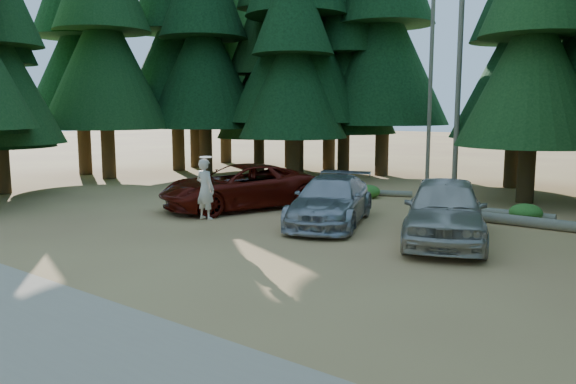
% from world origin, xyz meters
% --- Properties ---
extents(ground, '(160.00, 160.00, 0.00)m').
position_xyz_m(ground, '(0.00, 0.00, 0.00)').
color(ground, '#A56F46').
rests_on(ground, ground).
extents(forest_belt_north, '(36.00, 7.00, 22.00)m').
position_xyz_m(forest_belt_north, '(0.00, 15.00, 0.00)').
color(forest_belt_north, black).
rests_on(forest_belt_north, ground).
extents(forest_belt_west, '(6.00, 22.00, 22.00)m').
position_xyz_m(forest_belt_west, '(-15.50, 4.00, 0.00)').
color(forest_belt_west, black).
rests_on(forest_belt_west, ground).
extents(snag_front, '(0.24, 0.24, 12.00)m').
position_xyz_m(snag_front, '(0.80, 14.50, 6.00)').
color(snag_front, slate).
rests_on(snag_front, ground).
extents(snag_back, '(0.20, 0.20, 10.00)m').
position_xyz_m(snag_back, '(-1.20, 16.00, 5.00)').
color(snag_back, slate).
rests_on(snag_back, ground).
extents(red_pickup, '(4.81, 6.61, 1.67)m').
position_xyz_m(red_pickup, '(-3.69, 4.51, 0.84)').
color(red_pickup, '#550E07').
rests_on(red_pickup, ground).
extents(silver_minivan_center, '(3.88, 5.72, 1.54)m').
position_xyz_m(silver_minivan_center, '(0.61, 4.17, 0.77)').
color(silver_minivan_center, '#9DA0A5').
rests_on(silver_minivan_center, ground).
extents(silver_minivan_right, '(3.98, 5.79, 1.83)m').
position_xyz_m(silver_minivan_right, '(4.52, 4.01, 0.92)').
color(silver_minivan_right, '#B2AB9E').
rests_on(silver_minivan_right, ground).
extents(frisbee_player, '(0.68, 0.45, 1.91)m').
position_xyz_m(frisbee_player, '(-1.77, 0.84, 1.33)').
color(frisbee_player, beige).
rests_on(frisbee_player, ground).
extents(log_left, '(3.46, 1.49, 0.26)m').
position_xyz_m(log_left, '(-1.37, 10.37, 0.13)').
color(log_left, slate).
rests_on(log_left, ground).
extents(log_mid, '(3.74, 0.42, 0.31)m').
position_xyz_m(log_mid, '(4.60, 8.61, 0.15)').
color(log_mid, slate).
rests_on(log_mid, ground).
extents(log_right, '(5.39, 0.39, 0.34)m').
position_xyz_m(log_right, '(7.08, 7.53, 0.17)').
color(log_right, slate).
rests_on(log_right, ground).
extents(shrub_far_left, '(1.13, 1.13, 0.62)m').
position_xyz_m(shrub_far_left, '(-7.84, 7.80, 0.31)').
color(shrub_far_left, '#2D7222').
rests_on(shrub_far_left, ground).
extents(shrub_left, '(1.01, 1.01, 0.56)m').
position_xyz_m(shrub_left, '(-1.10, 9.70, 0.28)').
color(shrub_left, '#2D7222').
rests_on(shrub_left, ground).
extents(shrub_center_left, '(0.99, 0.99, 0.54)m').
position_xyz_m(shrub_center_left, '(-1.24, 7.39, 0.27)').
color(shrub_center_left, '#2D7222').
rests_on(shrub_center_left, ground).
extents(shrub_center_right, '(1.03, 1.03, 0.57)m').
position_xyz_m(shrub_center_right, '(3.00, 9.68, 0.28)').
color(shrub_center_right, '#2D7222').
rests_on(shrub_center_right, ground).
extents(shrub_right, '(1.03, 1.03, 0.57)m').
position_xyz_m(shrub_right, '(1.84, 9.72, 0.28)').
color(shrub_right, '#2D7222').
rests_on(shrub_right, ground).
extents(shrub_far_right, '(1.07, 1.07, 0.59)m').
position_xyz_m(shrub_far_right, '(5.57, 8.49, 0.30)').
color(shrub_far_right, '#2D7222').
rests_on(shrub_far_right, ground).
extents(shrub_edge_west, '(0.98, 0.98, 0.54)m').
position_xyz_m(shrub_edge_west, '(-8.76, 7.91, 0.27)').
color(shrub_edge_west, '#2D7222').
rests_on(shrub_edge_west, ground).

